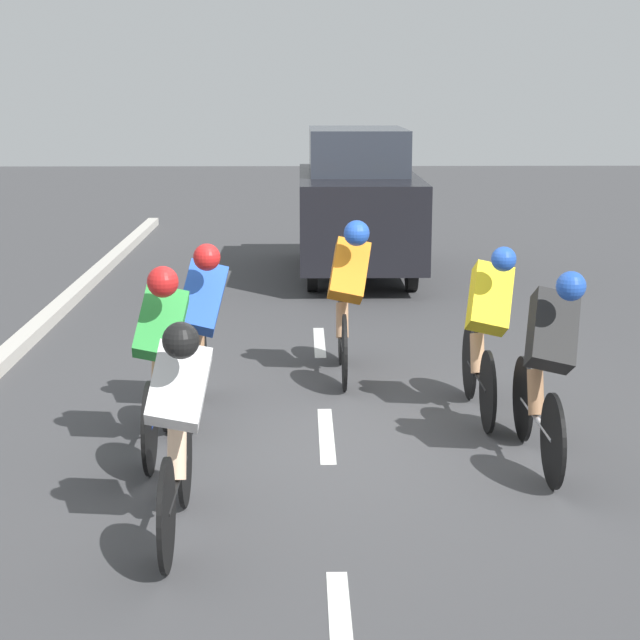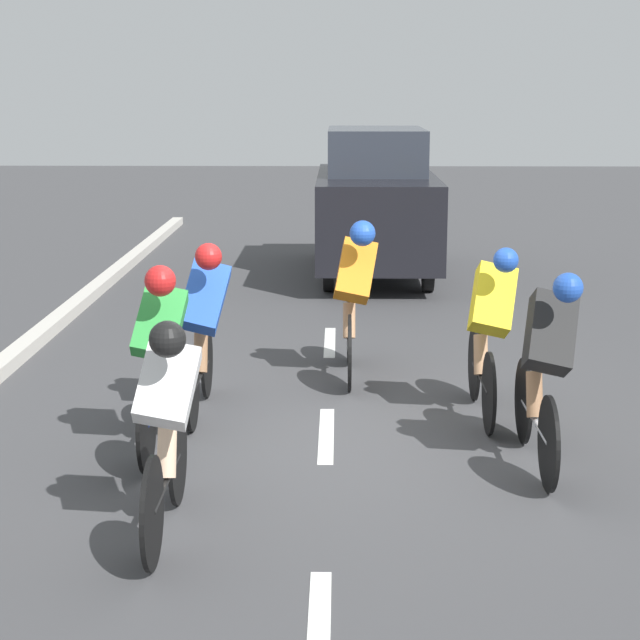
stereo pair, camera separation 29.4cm
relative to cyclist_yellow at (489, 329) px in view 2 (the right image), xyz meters
name	(u,v)px [view 2 (the right image)]	position (x,y,z in m)	size (l,w,h in m)	color
ground_plane	(326,438)	(1.35, 0.55, -0.78)	(60.00, 60.00, 0.00)	#424244
lane_stripe_near	(319,633)	(1.35, 3.68, -0.77)	(0.12, 1.40, 0.01)	white
lane_stripe_mid	(326,435)	(1.35, 0.48, -0.77)	(0.12, 1.40, 0.01)	white
lane_stripe_far	(330,342)	(1.35, -2.72, -0.77)	(0.12, 1.40, 0.01)	white
cyclist_yellow	(489,329)	(0.00, 0.00, 0.00)	(0.44, 1.64, 1.50)	black
cyclist_white	(167,422)	(2.30, 2.50, -0.03)	(0.41, 1.67, 1.44)	black
cyclist_orange	(354,295)	(1.11, -1.24, 0.05)	(0.43, 1.70, 1.56)	black
cyclist_black	(546,365)	(-0.24, 1.21, 0.01)	(0.44, 1.71, 1.50)	black
cyclist_green	(159,353)	(2.61, 0.91, 0.01)	(0.42, 1.69, 1.50)	black
cyclist_blue	(203,324)	(2.39, -0.04, 0.02)	(0.45, 1.63, 1.52)	black
support_car	(376,203)	(0.71, -7.07, 0.30)	(1.70, 4.17, 2.15)	black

